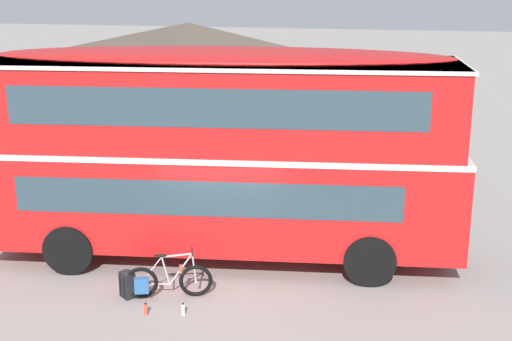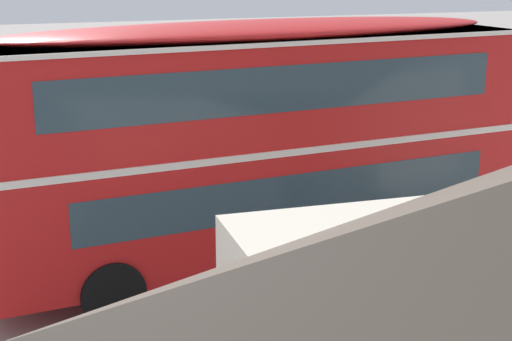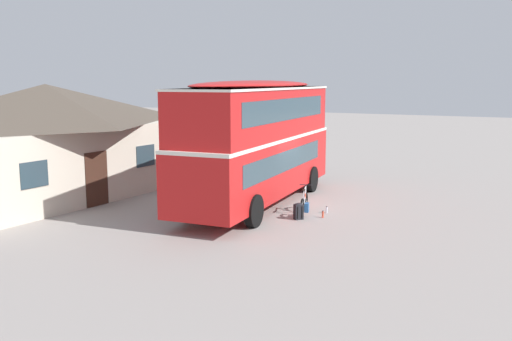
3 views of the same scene
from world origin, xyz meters
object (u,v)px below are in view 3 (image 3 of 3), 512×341
Objects in this scene: double_decker_bus at (258,137)px; touring_bicycle at (304,204)px; backpack_on_ground at (298,211)px; water_bottle_red_squeeze at (323,214)px; water_bottle_clear_plastic at (327,210)px.

double_decker_bus is 3.28m from touring_bicycle.
touring_bicycle is (-0.70, -2.26, -2.27)m from double_decker_bus.
double_decker_bus reaches higher than touring_bicycle.
touring_bicycle is 2.97× the size of backpack_on_ground.
double_decker_bus is 18.25× the size of backpack_on_ground.
water_bottle_red_squeeze is at bearing -101.49° from touring_bicycle.
water_bottle_clear_plastic is 0.72m from water_bottle_red_squeeze.
double_decker_bus is 42.12× the size of water_bottle_clear_plastic.
backpack_on_ground is (-1.46, -2.36, -2.34)m from double_decker_bus.
backpack_on_ground reaches higher than water_bottle_red_squeeze.
touring_bicycle is at bearing 7.54° from backpack_on_ground.
water_bottle_red_squeeze is at bearing -105.70° from double_decker_bus.
touring_bicycle is at bearing -107.10° from double_decker_bus.
backpack_on_ground is at bearing 132.32° from water_bottle_red_squeeze.
water_bottle_red_squeeze is at bearing -169.70° from water_bottle_clear_plastic.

